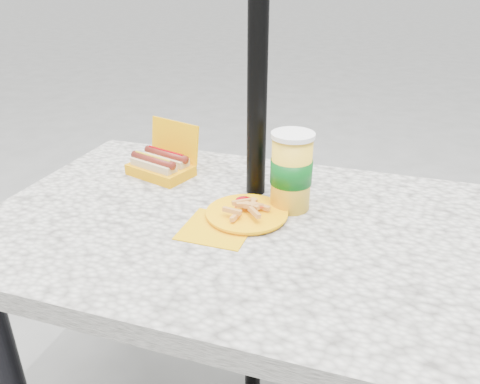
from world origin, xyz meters
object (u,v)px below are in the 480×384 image
(umbrella_pole, at_px, (258,58))
(fries_plate, at_px, (244,214))
(hotdog_box, at_px, (162,164))
(soda_cup, at_px, (291,171))

(umbrella_pole, distance_m, fries_plate, 0.37)
(fries_plate, bearing_deg, hotdog_box, 150.73)
(fries_plate, relative_size, soda_cup, 1.30)
(hotdog_box, bearing_deg, fries_plate, -12.42)
(umbrella_pole, bearing_deg, hotdog_box, 175.08)
(hotdog_box, distance_m, soda_cup, 0.41)
(fries_plate, height_order, soda_cup, soda_cup)
(umbrella_pole, relative_size, fries_plate, 8.71)
(umbrella_pole, height_order, fries_plate, umbrella_pole)
(hotdog_box, xyz_separation_m, soda_cup, (0.40, -0.08, 0.07))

